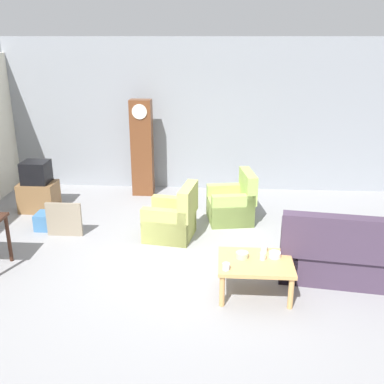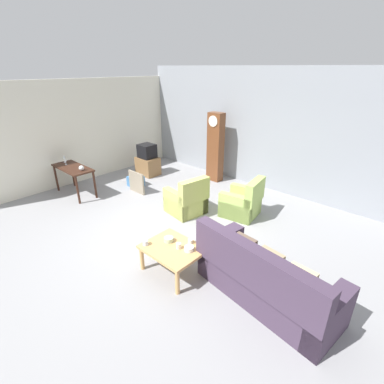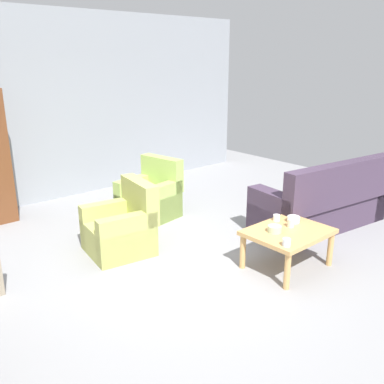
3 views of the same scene
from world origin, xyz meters
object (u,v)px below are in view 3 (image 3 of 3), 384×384
(cup_blue_rimmed, at_px, (287,242))
(couch_floral, at_px, (323,204))
(coffee_table_wood, at_px, (288,235))
(bowl_white_stacked, at_px, (293,219))
(bowl_shallow_green, at_px, (275,229))
(cup_white_porcelain, at_px, (277,218))
(cup_cream_tall, at_px, (291,223))
(armchair_olive_far, at_px, (151,198))
(armchair_olive_near, at_px, (122,229))

(cup_blue_rimmed, bearing_deg, couch_floral, 21.09)
(coffee_table_wood, bearing_deg, bowl_white_stacked, 24.36)
(cup_blue_rimmed, xyz_separation_m, bowl_white_stacked, (0.64, 0.37, -0.01))
(cup_blue_rimmed, xyz_separation_m, bowl_shallow_green, (0.21, 0.33, -0.00))
(coffee_table_wood, relative_size, bowl_shallow_green, 5.89)
(couch_floral, height_order, cup_white_porcelain, couch_floral)
(coffee_table_wood, relative_size, cup_blue_rimmed, 10.74)
(coffee_table_wood, relative_size, bowl_white_stacked, 6.21)
(cup_cream_tall, distance_m, bowl_white_stacked, 0.18)
(coffee_table_wood, xyz_separation_m, cup_white_porcelain, (0.13, 0.28, 0.11))
(bowl_shallow_green, bearing_deg, armchair_olive_far, 91.78)
(armchair_olive_far, xyz_separation_m, coffee_table_wood, (0.24, -2.44, 0.10))
(coffee_table_wood, distance_m, cup_blue_rimmed, 0.47)
(bowl_shallow_green, bearing_deg, coffee_table_wood, -22.33)
(cup_cream_tall, xyz_separation_m, bowl_shallow_green, (-0.27, 0.03, -0.01))
(armchair_olive_near, bearing_deg, bowl_shallow_green, -55.62)
(cup_white_porcelain, bearing_deg, cup_cream_tall, -99.08)
(couch_floral, relative_size, bowl_shallow_green, 13.50)
(armchair_olive_near, height_order, coffee_table_wood, armchair_olive_near)
(cup_cream_tall, bearing_deg, armchair_olive_far, 98.04)
(armchair_olive_near, height_order, cup_cream_tall, armchair_olive_near)
(armchair_olive_far, relative_size, cup_cream_tall, 9.32)
(armchair_olive_near, xyz_separation_m, coffee_table_wood, (1.26, -1.66, 0.10))
(coffee_table_wood, relative_size, cup_white_porcelain, 11.20)
(couch_floral, distance_m, armchair_olive_far, 2.61)
(couch_floral, height_order, armchair_olive_far, couch_floral)
(coffee_table_wood, distance_m, bowl_white_stacked, 0.30)
(bowl_white_stacked, bearing_deg, bowl_shallow_green, -173.95)
(couch_floral, xyz_separation_m, armchair_olive_far, (-1.68, 2.00, -0.05))
(bowl_shallow_green, bearing_deg, armchair_olive_near, 124.38)
(armchair_olive_near, bearing_deg, cup_blue_rimmed, -65.38)
(armchair_olive_far, height_order, cup_blue_rimmed, armchair_olive_far)
(cup_blue_rimmed, xyz_separation_m, cup_cream_tall, (0.48, 0.30, 0.01))
(couch_floral, bearing_deg, cup_white_porcelain, -172.99)
(armchair_olive_far, height_order, coffee_table_wood, armchair_olive_far)
(armchair_olive_near, bearing_deg, couch_floral, -24.43)
(cup_blue_rimmed, bearing_deg, bowl_shallow_green, 57.40)
(bowl_white_stacked, bearing_deg, cup_blue_rimmed, -149.60)
(cup_blue_rimmed, bearing_deg, cup_white_porcelain, 46.35)
(cup_blue_rimmed, bearing_deg, armchair_olive_near, 114.62)
(bowl_white_stacked, bearing_deg, cup_cream_tall, -154.61)
(armchair_olive_far, bearing_deg, cup_cream_tall, -81.96)
(cup_white_porcelain, bearing_deg, coffee_table_wood, -115.36)
(couch_floral, xyz_separation_m, armchair_olive_near, (-2.69, 1.22, -0.05))
(cup_blue_rimmed, bearing_deg, armchair_olive_far, 87.11)
(cup_cream_tall, relative_size, bowl_shallow_green, 0.61)
(cup_cream_tall, bearing_deg, couch_floral, 16.74)
(armchair_olive_near, xyz_separation_m, armchair_olive_far, (1.02, 0.78, 0.00))
(armchair_olive_far, bearing_deg, armchair_olive_near, -142.59)
(couch_floral, xyz_separation_m, cup_cream_tall, (-1.34, -0.40, 0.17))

